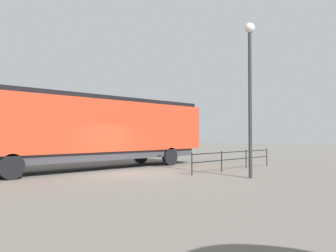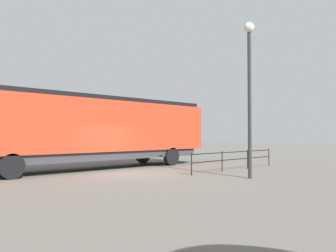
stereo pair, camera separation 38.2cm
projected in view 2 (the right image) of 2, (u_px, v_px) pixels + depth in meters
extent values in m
plane|color=#666059|center=(129.00, 174.00, 17.29)|extent=(120.00, 120.00, 0.00)
cube|color=red|center=(92.00, 126.00, 19.51)|extent=(2.98, 15.22, 2.74)
cube|color=black|center=(172.00, 134.00, 23.98)|extent=(2.86, 2.56, 1.92)
cube|color=black|center=(92.00, 99.00, 19.55)|extent=(2.68, 14.61, 0.24)
cube|color=#38383D|center=(92.00, 155.00, 19.47)|extent=(2.68, 14.00, 0.45)
cylinder|color=black|center=(143.00, 155.00, 23.86)|extent=(0.30, 1.10, 1.10)
cylinder|color=black|center=(171.00, 157.00, 21.97)|extent=(0.30, 1.10, 1.10)
cylinder|color=black|center=(11.00, 166.00, 15.07)|extent=(0.30, 1.10, 1.10)
cylinder|color=#2D2D2D|center=(250.00, 104.00, 15.50)|extent=(0.16, 0.16, 6.47)
sphere|color=silver|center=(249.00, 28.00, 15.59)|extent=(0.46, 0.46, 0.46)
cube|color=black|center=(235.00, 152.00, 19.03)|extent=(0.04, 7.14, 0.04)
cube|color=black|center=(235.00, 159.00, 19.02)|extent=(0.04, 7.14, 0.04)
cylinder|color=black|center=(191.00, 164.00, 16.49)|extent=(0.05, 0.05, 1.06)
cylinder|color=black|center=(222.00, 161.00, 18.17)|extent=(0.05, 0.05, 1.06)
cylinder|color=black|center=(247.00, 159.00, 19.86)|extent=(0.05, 0.05, 1.06)
cylinder|color=black|center=(269.00, 157.00, 21.54)|extent=(0.05, 0.05, 1.06)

